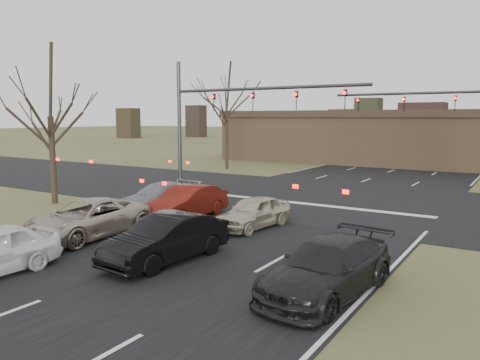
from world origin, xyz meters
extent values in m
plane|color=#4B4F2A|center=(0.00, 0.00, 0.00)|extent=(360.00, 360.00, 0.00)
cube|color=black|center=(0.00, 60.00, 0.01)|extent=(14.00, 300.00, 0.02)
cube|color=black|center=(0.00, 15.00, 0.01)|extent=(200.00, 14.00, 0.02)
cube|color=#8A684A|center=(2.00, 38.00, 2.30)|extent=(42.00, 10.00, 4.60)
cube|color=#38281E|center=(2.00, 38.00, 4.95)|extent=(42.40, 10.40, 0.70)
cylinder|color=#383A3D|center=(-8.50, 13.00, 4.00)|extent=(0.24, 0.24, 8.00)
cylinder|color=#383A3D|center=(-2.50, 13.00, 6.20)|extent=(12.00, 0.18, 0.18)
imported|color=black|center=(-5.83, 13.00, 5.50)|extent=(0.16, 0.20, 1.00)
imported|color=black|center=(-3.17, 13.00, 5.50)|extent=(0.16, 0.20, 1.00)
imported|color=black|center=(-0.50, 13.00, 5.50)|extent=(0.16, 0.20, 1.00)
imported|color=black|center=(2.17, 13.00, 5.50)|extent=(0.16, 0.20, 1.00)
cylinder|color=#383A3D|center=(3.50, 23.00, 6.20)|extent=(11.00, 0.18, 0.18)
imported|color=black|center=(5.86, 23.00, 5.50)|extent=(0.16, 0.20, 1.00)
imported|color=black|center=(2.71, 23.00, 5.50)|extent=(0.16, 0.20, 1.00)
imported|color=black|center=(-0.43, 23.00, 5.50)|extent=(0.16, 0.20, 1.00)
cylinder|color=black|center=(-11.50, 6.00, 2.34)|extent=(0.32, 0.32, 4.68)
cylinder|color=black|center=(-13.00, 25.00, 2.61)|extent=(0.32, 0.32, 5.23)
imported|color=#B1A18F|center=(-4.17, 2.10, 0.73)|extent=(2.57, 5.31, 1.46)
imported|color=black|center=(0.50, 1.37, 0.75)|extent=(1.91, 4.67, 1.51)
imported|color=black|center=(5.94, 1.47, 0.72)|extent=(2.58, 5.14, 1.43)
imported|color=gray|center=(-5.41, 7.60, 0.68)|extent=(2.36, 4.83, 1.35)
imported|color=#5D150D|center=(-3.00, 6.78, 0.76)|extent=(1.68, 4.62, 1.51)
imported|color=#C1B79C|center=(0.50, 6.87, 0.67)|extent=(2.00, 4.08, 1.34)
camera|label=1|loc=(10.31, -9.76, 4.63)|focal=35.00mm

